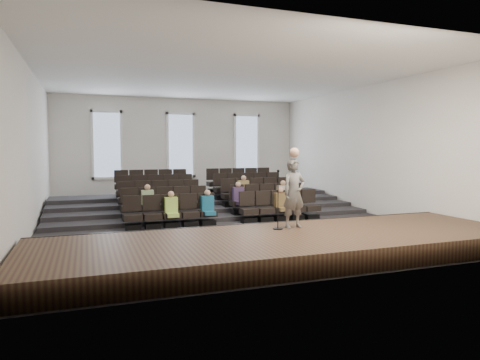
# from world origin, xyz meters

# --- Properties ---
(ground) EXTENTS (14.00, 14.00, 0.00)m
(ground) POSITION_xyz_m (0.00, 0.00, 0.00)
(ground) COLOR black
(ground) RESTS_ON ground
(ceiling) EXTENTS (12.00, 14.00, 0.02)m
(ceiling) POSITION_xyz_m (0.00, 0.00, 5.01)
(ceiling) COLOR white
(ceiling) RESTS_ON ground
(wall_back) EXTENTS (12.00, 0.04, 5.00)m
(wall_back) POSITION_xyz_m (0.00, 7.02, 2.50)
(wall_back) COLOR white
(wall_back) RESTS_ON ground
(wall_front) EXTENTS (12.00, 0.04, 5.00)m
(wall_front) POSITION_xyz_m (0.00, -7.02, 2.50)
(wall_front) COLOR white
(wall_front) RESTS_ON ground
(wall_left) EXTENTS (0.04, 14.00, 5.00)m
(wall_left) POSITION_xyz_m (-6.02, 0.00, 2.50)
(wall_left) COLOR white
(wall_left) RESTS_ON ground
(wall_right) EXTENTS (0.04, 14.00, 5.00)m
(wall_right) POSITION_xyz_m (6.02, 0.00, 2.50)
(wall_right) COLOR white
(wall_right) RESTS_ON ground
(stage) EXTENTS (11.80, 3.60, 0.50)m
(stage) POSITION_xyz_m (0.00, -5.10, 0.25)
(stage) COLOR #46341E
(stage) RESTS_ON ground
(stage_lip) EXTENTS (11.80, 0.06, 0.52)m
(stage_lip) POSITION_xyz_m (0.00, -3.33, 0.25)
(stage_lip) COLOR black
(stage_lip) RESTS_ON ground
(risers) EXTENTS (11.80, 4.80, 0.60)m
(risers) POSITION_xyz_m (0.00, 3.17, 0.20)
(risers) COLOR black
(risers) RESTS_ON ground
(seating_rows) EXTENTS (6.80, 4.70, 1.67)m
(seating_rows) POSITION_xyz_m (-0.00, 1.54, 0.68)
(seating_rows) COLOR black
(seating_rows) RESTS_ON ground
(windows) EXTENTS (8.44, 0.10, 3.24)m
(windows) POSITION_xyz_m (0.00, 6.95, 2.70)
(windows) COLOR white
(windows) RESTS_ON wall_back
(audience) EXTENTS (5.45, 2.64, 1.10)m
(audience) POSITION_xyz_m (0.19, 0.15, 0.79)
(audience) COLOR #AFD856
(audience) RESTS_ON seating_rows
(speaker) EXTENTS (0.70, 0.51, 1.79)m
(speaker) POSITION_xyz_m (0.57, -4.23, 1.39)
(speaker) COLOR #5D5B58
(speaker) RESTS_ON stage
(mic_stand) EXTENTS (0.25, 0.25, 1.52)m
(mic_stand) POSITION_xyz_m (0.10, -4.29, 0.95)
(mic_stand) COLOR black
(mic_stand) RESTS_ON stage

